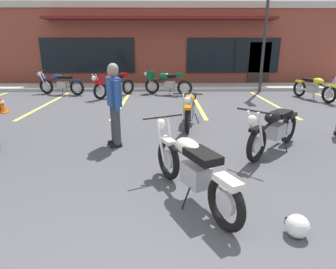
{
  "coord_description": "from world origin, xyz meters",
  "views": [
    {
      "loc": [
        0.13,
        -1.27,
        2.03
      ],
      "look_at": [
        0.2,
        3.4,
        0.55
      ],
      "focal_mm": 30.75,
      "sensor_mm": 36.0,
      "label": 1
    }
  ],
  "objects": [
    {
      "name": "motorcycle_silver_naked",
      "position": [
        0.81,
        5.97,
        0.46
      ],
      "size": [
        0.74,
        2.1,
        0.98
      ],
      "color": "black",
      "rests_on": "ground_plane"
    },
    {
      "name": "motorcycle_orange_scrambler",
      "position": [
        -1.87,
        10.07,
        0.53
      ],
      "size": [
        1.53,
        1.75,
        0.98
      ],
      "color": "black",
      "rests_on": "ground_plane"
    },
    {
      "name": "helmet_on_pavement",
      "position": [
        1.58,
        1.4,
        0.13
      ],
      "size": [
        0.26,
        0.26,
        0.26
      ],
      "color": "silver",
      "rests_on": "ground_plane"
    },
    {
      "name": "ground_plane",
      "position": [
        0.0,
        3.99,
        0.0
      ],
      "size": [
        80.0,
        80.0,
        0.0
      ],
      "primitive_type": "plane",
      "color": "#47474C"
    },
    {
      "name": "motorcycle_cream_vintage",
      "position": [
        5.77,
        9.38,
        0.46
      ],
      "size": [
        0.97,
        2.05,
        0.98
      ],
      "color": "black",
      "rests_on": "ground_plane"
    },
    {
      "name": "motorcycle_green_cafe_racer",
      "position": [
        0.22,
        10.65,
        0.53
      ],
      "size": [
        2.01,
        1.08,
        0.98
      ],
      "color": "black",
      "rests_on": "ground_plane"
    },
    {
      "name": "parking_lot_lamp_post",
      "position": [
        4.35,
        11.19,
        3.44
      ],
      "size": [
        0.24,
        0.76,
        5.37
      ],
      "color": "#2D2D33",
      "rests_on": "ground_plane"
    },
    {
      "name": "sidewalk_kerb",
      "position": [
        0.0,
        12.39,
        0.07
      ],
      "size": [
        22.0,
        1.8,
        0.14
      ],
      "primitive_type": "cube",
      "color": "#A8A59E",
      "rests_on": "ground_plane"
    },
    {
      "name": "motorcycle_red_sportbike",
      "position": [
        2.26,
        4.0,
        0.46
      ],
      "size": [
        1.63,
        1.67,
        0.98
      ],
      "color": "black",
      "rests_on": "ground_plane"
    },
    {
      "name": "traffic_cone",
      "position": [
        -4.84,
        7.47,
        0.26
      ],
      "size": [
        0.34,
        0.34,
        0.53
      ],
      "color": "orange",
      "rests_on": "ground_plane"
    },
    {
      "name": "person_by_back_row",
      "position": [
        -0.85,
        4.41,
        0.95
      ],
      "size": [
        0.38,
        0.59,
        1.68
      ],
      "color": "black",
      "rests_on": "ground_plane"
    },
    {
      "name": "brick_storefront_building",
      "position": [
        0.0,
        16.63,
        1.99
      ],
      "size": [
        18.39,
        6.51,
        3.98
      ],
      "color": "brown",
      "rests_on": "ground_plane"
    },
    {
      "name": "motorcycle_foreground_classic",
      "position": [
        0.5,
        2.23,
        0.46
      ],
      "size": [
        1.18,
        1.96,
        0.98
      ],
      "color": "black",
      "rests_on": "ground_plane"
    },
    {
      "name": "motorcycle_black_cruiser",
      "position": [
        -4.11,
        10.73,
        0.46
      ],
      "size": [
        2.06,
        0.89,
        0.98
      ],
      "color": "black",
      "rests_on": "ground_plane"
    },
    {
      "name": "painted_stall_lines",
      "position": [
        0.0,
        8.79,
        0.0
      ],
      "size": [
        13.34,
        4.8,
        0.01
      ],
      "color": "#DBCC4C",
      "rests_on": "ground_plane"
    }
  ]
}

